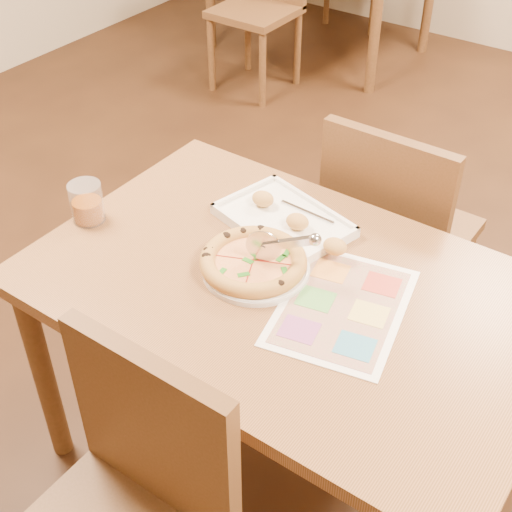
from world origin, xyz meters
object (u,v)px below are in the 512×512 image
Objects in this scene: chair_far at (393,219)px; plate at (256,269)px; pizza at (253,261)px; dining_table at (289,309)px; appetizer_tray at (286,222)px; pizza_cutter at (280,244)px; menu at (342,307)px; chair_near at (129,495)px; glass_tumbler at (87,205)px.

chair_far is 1.72× the size of plate.
chair_far reaches higher than plate.
pizza reaches higher than plate.
dining_table is 3.09× the size of appetizer_tray.
appetizer_tray is at bearing 71.04° from chair_far.
dining_table is 0.16m from pizza.
pizza is at bearing -175.79° from pizza_cutter.
pizza_cutter is 0.22m from menu.
chair_near is 1.00× the size of chair_far.
pizza is at bearing 175.99° from plate.
plate is at bearing -4.01° from pizza.
menu is (0.29, -0.19, -0.01)m from appetizer_tray.
plate is at bearing -171.54° from pizza_cutter.
pizza is 0.09m from pizza_cutter.
chair_near is 0.62m from plate.
pizza is at bearing 100.09° from chair_near.
pizza_cutter reaches higher than plate.
appetizer_tray is at bearing 101.89° from plate.
dining_table is 0.61m from chair_near.
plate is 0.25m from menu.
chair_far reaches higher than pizza_cutter.
menu is (0.75, 0.09, -0.05)m from glass_tumbler.
menu is at bearing 2.13° from plate.
pizza_cutter is 0.57m from glass_tumbler.
glass_tumbler reaches higher than dining_table.
appetizer_tray is (-0.04, 0.20, 0.01)m from plate.
dining_table is 3.25× the size of menu.
menu is (0.15, 0.00, 0.09)m from dining_table.
pizza_cutter is (-0.05, -0.58, 0.25)m from chair_far.
chair_near reaches higher than pizza.
dining_table is at bearing 4.78° from plate.
glass_tumbler is (-0.60, -0.69, 0.20)m from chair_far.
pizza_cutter is at bearing 28.70° from plate.
plate is 1.61× the size of pizza_cutter.
pizza_cutter is at bearing 11.34° from glass_tumbler.
plate is at bearing 80.99° from chair_far.
chair_far is (-0.00, 0.60, -0.07)m from dining_table.
glass_tumbler reaches higher than plate.
chair_near is 0.67m from pizza_cutter.
plate is 0.10m from pizza_cutter.
chair_near is at bearing -90.00° from dining_table.
appetizer_tray reaches higher than menu.
plate is at bearing 9.41° from glass_tumbler.
appetizer_tray is 0.55m from glass_tumbler.
chair_far is 0.63m from pizza_cutter.
menu reaches higher than dining_table.
glass_tumbler reaches higher than pizza.
pizza is 0.51m from glass_tumbler.
pizza_cutter is 0.42× the size of menu.
chair_far is 1.72× the size of pizza.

